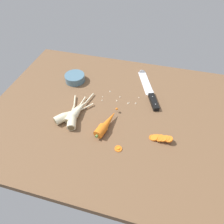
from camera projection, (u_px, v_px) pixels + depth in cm
name	position (u px, v px, depth cm)	size (l,w,h in cm)	color
ground_plane	(113.00, 114.00, 94.40)	(120.00, 90.00, 4.00)	brown
chefs_knife	(148.00, 87.00, 104.26)	(15.84, 33.53, 4.18)	silver
whole_carrot	(106.00, 124.00, 84.80)	(7.69, 18.69, 4.20)	orange
parsnip_front	(68.00, 115.00, 88.65)	(14.49, 17.32, 4.00)	beige
parsnip_mid_left	(77.00, 112.00, 90.06)	(6.89, 22.57, 4.00)	beige
parsnip_mid_right	(74.00, 113.00, 89.58)	(4.87, 18.37, 4.00)	beige
parsnip_back	(72.00, 116.00, 88.11)	(8.93, 21.09, 4.00)	beige
carrot_slice_stack	(160.00, 138.00, 80.78)	(9.72, 3.67, 3.38)	orange
carrot_slice_stray_near	(118.00, 148.00, 78.37)	(3.06, 3.06, 0.70)	orange
prep_bowl	(75.00, 78.00, 107.28)	(11.00, 11.00, 4.00)	slate
mince_crumbs	(120.00, 98.00, 98.54)	(19.05, 8.40, 0.87)	beige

